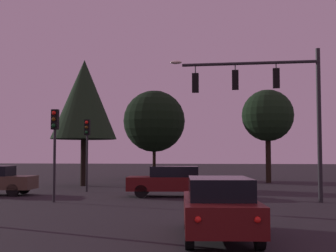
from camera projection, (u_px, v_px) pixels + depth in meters
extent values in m
plane|color=black|center=(194.00, 188.00, 29.53)|extent=(168.00, 168.00, 0.00)
cylinder|color=#232326|center=(319.00, 125.00, 20.74)|extent=(0.20, 0.20, 6.88)
cylinder|color=#232326|center=(249.00, 63.00, 21.39)|extent=(6.14, 0.38, 0.14)
ellipsoid|color=#F4EACC|center=(176.00, 62.00, 21.91)|extent=(0.56, 0.28, 0.16)
cylinder|color=#232326|center=(276.00, 65.00, 21.19)|extent=(0.05, 0.05, 0.27)
cube|color=black|center=(276.00, 78.00, 21.15)|extent=(0.31, 0.25, 0.90)
sphere|color=red|center=(276.00, 73.00, 21.31)|extent=(0.18, 0.18, 0.18)
sphere|color=#56380C|center=(276.00, 79.00, 21.29)|extent=(0.18, 0.18, 0.18)
sphere|color=#0C4219|center=(276.00, 85.00, 21.28)|extent=(0.18, 0.18, 0.18)
cylinder|color=#232326|center=(235.00, 67.00, 21.47)|extent=(0.05, 0.05, 0.30)
cube|color=black|center=(235.00, 80.00, 21.43)|extent=(0.31, 0.25, 0.90)
sphere|color=red|center=(235.00, 74.00, 21.59)|extent=(0.18, 0.18, 0.18)
sphere|color=#56380C|center=(235.00, 80.00, 21.57)|extent=(0.18, 0.18, 0.18)
sphere|color=#0C4219|center=(235.00, 86.00, 21.56)|extent=(0.18, 0.18, 0.18)
cylinder|color=#232326|center=(195.00, 69.00, 21.75)|extent=(0.05, 0.05, 0.40)
cube|color=black|center=(195.00, 83.00, 21.71)|extent=(0.31, 0.25, 0.90)
sphere|color=red|center=(196.00, 77.00, 21.87)|extent=(0.18, 0.18, 0.18)
sphere|color=#56380C|center=(196.00, 83.00, 21.85)|extent=(0.18, 0.18, 0.18)
sphere|color=#0C4219|center=(196.00, 89.00, 21.83)|extent=(0.18, 0.18, 0.18)
cylinder|color=#232326|center=(87.00, 163.00, 26.64)|extent=(0.12, 0.12, 3.23)
cube|color=black|center=(87.00, 127.00, 26.76)|extent=(0.30, 0.24, 0.90)
sphere|color=red|center=(87.00, 122.00, 26.64)|extent=(0.18, 0.18, 0.18)
sphere|color=#56380C|center=(87.00, 127.00, 26.63)|extent=(0.18, 0.18, 0.18)
sphere|color=#0C4219|center=(87.00, 132.00, 26.61)|extent=(0.18, 0.18, 0.18)
cylinder|color=#232326|center=(54.00, 166.00, 20.70)|extent=(0.12, 0.12, 3.22)
cube|color=black|center=(55.00, 119.00, 20.83)|extent=(0.31, 0.26, 0.90)
sphere|color=red|center=(54.00, 113.00, 20.71)|extent=(0.18, 0.18, 0.18)
sphere|color=#56380C|center=(54.00, 119.00, 20.69)|extent=(0.18, 0.18, 0.18)
sphere|color=#0C4219|center=(54.00, 126.00, 20.67)|extent=(0.18, 0.18, 0.18)
cube|color=#4C0F0F|center=(219.00, 212.00, 11.74)|extent=(2.12, 4.55, 0.68)
cube|color=black|center=(219.00, 188.00, 11.63)|extent=(1.70, 2.51, 0.52)
cylinder|color=black|center=(188.00, 217.00, 13.20)|extent=(0.25, 0.65, 0.64)
cylinder|color=black|center=(242.00, 218.00, 13.15)|extent=(0.25, 0.65, 0.64)
cylinder|color=black|center=(190.00, 235.00, 10.29)|extent=(0.25, 0.65, 0.64)
cylinder|color=black|center=(260.00, 235.00, 10.25)|extent=(0.25, 0.65, 0.64)
sphere|color=red|center=(198.00, 220.00, 9.55)|extent=(0.14, 0.14, 0.14)
sphere|color=red|center=(258.00, 220.00, 9.52)|extent=(0.14, 0.14, 0.14)
cylinder|color=black|center=(24.00, 188.00, 25.02)|extent=(0.65, 0.24, 0.64)
cylinder|color=black|center=(13.00, 190.00, 23.47)|extent=(0.65, 0.24, 0.64)
cube|color=#4C0F0F|center=(171.00, 183.00, 23.43)|extent=(4.54, 2.22, 0.68)
cube|color=black|center=(174.00, 172.00, 23.46)|extent=(2.50, 1.79, 0.52)
cylinder|color=black|center=(141.00, 191.00, 22.63)|extent=(0.66, 0.26, 0.64)
cylinder|color=black|center=(144.00, 189.00, 24.27)|extent=(0.66, 0.26, 0.64)
cylinder|color=black|center=(201.00, 192.00, 22.55)|extent=(0.66, 0.26, 0.64)
cylinder|color=black|center=(199.00, 189.00, 24.19)|extent=(0.66, 0.26, 0.64)
sphere|color=red|center=(216.00, 182.00, 22.73)|extent=(0.14, 0.14, 0.14)
sphere|color=red|center=(214.00, 181.00, 24.02)|extent=(0.14, 0.14, 0.14)
cylinder|color=black|center=(154.00, 161.00, 40.66)|extent=(0.28, 0.28, 3.17)
sphere|color=black|center=(154.00, 121.00, 40.87)|extent=(5.39, 5.39, 5.39)
cylinder|color=black|center=(268.00, 158.00, 35.18)|extent=(0.40, 0.40, 3.73)
sphere|color=black|center=(268.00, 115.00, 35.38)|extent=(3.93, 3.93, 3.93)
cylinder|color=black|center=(83.00, 162.00, 31.63)|extent=(0.38, 0.38, 3.18)
cone|color=black|center=(84.00, 99.00, 31.90)|extent=(4.47, 4.47, 5.45)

